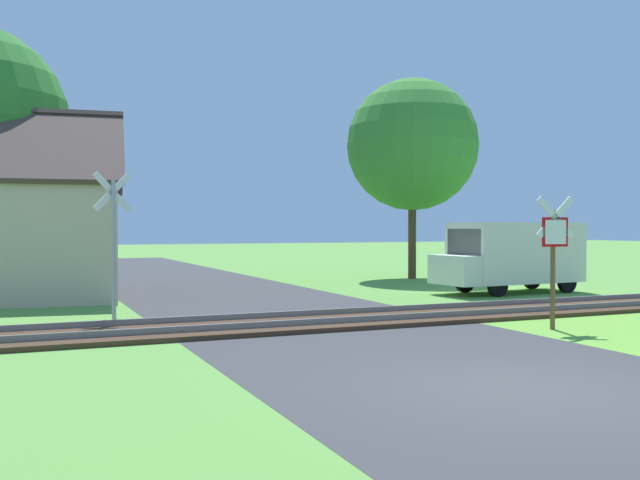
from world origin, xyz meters
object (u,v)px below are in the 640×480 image
tree_right (412,145)px  mail_truck (512,254)px  stop_sign_near (554,249)px  crossing_sign_far (113,236)px

tree_right → mail_truck: size_ratio=1.62×
stop_sign_near → mail_truck: size_ratio=0.55×
crossing_sign_far → tree_right: tree_right is taller
tree_right → mail_truck: 7.96m
crossing_sign_far → mail_truck: (12.61, 2.45, -0.67)m
mail_truck → crossing_sign_far: bearing=97.2°
crossing_sign_far → mail_truck: size_ratio=0.66×
tree_right → stop_sign_near: bearing=-109.3°
stop_sign_near → tree_right: 15.03m
mail_truck → tree_right: bearing=-6.7°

